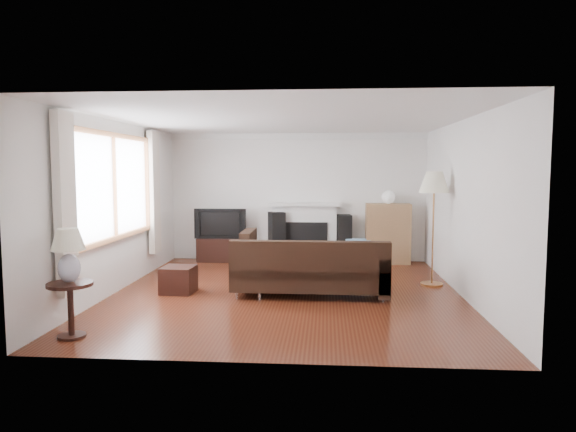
# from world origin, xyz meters

# --- Properties ---
(room) EXTENTS (5.10, 5.60, 2.54)m
(room) POSITION_xyz_m (0.00, 0.00, 1.25)
(room) COLOR #532112
(room) RESTS_ON ground
(window) EXTENTS (0.12, 2.74, 1.54)m
(window) POSITION_xyz_m (-2.45, -0.20, 1.55)
(window) COLOR #915935
(window) RESTS_ON room
(curtain_near) EXTENTS (0.10, 0.35, 2.10)m
(curtain_near) POSITION_xyz_m (-2.40, -1.72, 1.40)
(curtain_near) COLOR white
(curtain_near) RESTS_ON room
(curtain_far) EXTENTS (0.10, 0.35, 2.10)m
(curtain_far) POSITION_xyz_m (-2.40, 1.32, 1.40)
(curtain_far) COLOR white
(curtain_far) RESTS_ON room
(fireplace) EXTENTS (1.40, 0.26, 1.15)m
(fireplace) POSITION_xyz_m (0.15, 2.64, 0.57)
(fireplace) COLOR white
(fireplace) RESTS_ON room
(tv_stand) EXTENTS (0.92, 0.42, 0.46)m
(tv_stand) POSITION_xyz_m (-1.47, 2.50, 0.23)
(tv_stand) COLOR black
(tv_stand) RESTS_ON ground
(television) EXTENTS (1.01, 0.13, 0.58)m
(television) POSITION_xyz_m (-1.47, 2.50, 0.75)
(television) COLOR black
(television) RESTS_ON tv_stand
(speaker_left) EXTENTS (0.37, 0.40, 0.97)m
(speaker_left) POSITION_xyz_m (-0.39, 2.52, 0.49)
(speaker_left) COLOR black
(speaker_left) RESTS_ON ground
(speaker_right) EXTENTS (0.29, 0.34, 0.93)m
(speaker_right) POSITION_xyz_m (0.92, 2.55, 0.46)
(speaker_right) COLOR black
(speaker_right) RESTS_ON ground
(bookshelf) EXTENTS (0.83, 0.40, 1.15)m
(bookshelf) POSITION_xyz_m (1.75, 2.52, 0.57)
(bookshelf) COLOR #986E46
(bookshelf) RESTS_ON ground
(globe_lamp) EXTENTS (0.25, 0.25, 0.25)m
(globe_lamp) POSITION_xyz_m (1.75, 2.52, 1.27)
(globe_lamp) COLOR white
(globe_lamp) RESTS_ON bookshelf
(sectional_sofa) EXTENTS (2.38, 1.74, 0.77)m
(sectional_sofa) POSITION_xyz_m (0.35, -0.10, 0.38)
(sectional_sofa) COLOR black
(sectional_sofa) RESTS_ON ground
(coffee_table) EXTENTS (1.24, 0.82, 0.45)m
(coffee_table) POSITION_xyz_m (0.59, 1.16, 0.22)
(coffee_table) COLOR olive
(coffee_table) RESTS_ON ground
(footstool) EXTENTS (0.48, 0.48, 0.38)m
(footstool) POSITION_xyz_m (-1.58, -0.11, 0.19)
(footstool) COLOR black
(footstool) RESTS_ON ground
(floor_lamp) EXTENTS (0.46, 0.46, 1.77)m
(floor_lamp) POSITION_xyz_m (2.22, 0.66, 0.88)
(floor_lamp) COLOR #A9703A
(floor_lamp) RESTS_ON ground
(side_table) EXTENTS (0.48, 0.48, 0.60)m
(side_table) POSITION_xyz_m (-2.15, -2.16, 0.30)
(side_table) COLOR black
(side_table) RESTS_ON ground
(table_lamp) EXTENTS (0.36, 0.36, 0.57)m
(table_lamp) POSITION_xyz_m (-2.15, -2.16, 0.88)
(table_lamp) COLOR silver
(table_lamp) RESTS_ON side_table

